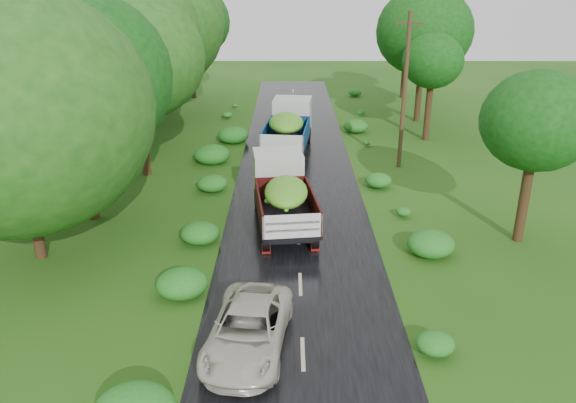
{
  "coord_description": "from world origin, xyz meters",
  "views": [
    {
      "loc": [
        -0.42,
        -13.6,
        10.4
      ],
      "look_at": [
        -0.45,
        7.77,
        1.7
      ],
      "focal_mm": 35.0,
      "sensor_mm": 36.0,
      "label": 1
    }
  ],
  "objects_px": {
    "truck_far": "(289,125)",
    "utility_pole": "(405,90)",
    "truck_near": "(283,191)",
    "car": "(248,329)"
  },
  "relations": [
    {
      "from": "truck_near",
      "to": "truck_far",
      "type": "distance_m",
      "value": 11.08
    },
    {
      "from": "car",
      "to": "utility_pole",
      "type": "relative_size",
      "value": 0.55
    },
    {
      "from": "truck_far",
      "to": "car",
      "type": "bearing_deg",
      "value": -87.03
    },
    {
      "from": "truck_far",
      "to": "utility_pole",
      "type": "height_order",
      "value": "utility_pole"
    },
    {
      "from": "truck_far",
      "to": "utility_pole",
      "type": "relative_size",
      "value": 0.83
    },
    {
      "from": "truck_near",
      "to": "car",
      "type": "xyz_separation_m",
      "value": [
        -0.92,
        -9.11,
        -0.86
      ]
    },
    {
      "from": "truck_near",
      "to": "car",
      "type": "bearing_deg",
      "value": -102.64
    },
    {
      "from": "truck_near",
      "to": "truck_far",
      "type": "height_order",
      "value": "truck_far"
    },
    {
      "from": "truck_far",
      "to": "utility_pole",
      "type": "bearing_deg",
      "value": -19.67
    },
    {
      "from": "utility_pole",
      "to": "truck_far",
      "type": "bearing_deg",
      "value": 176.79
    }
  ]
}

